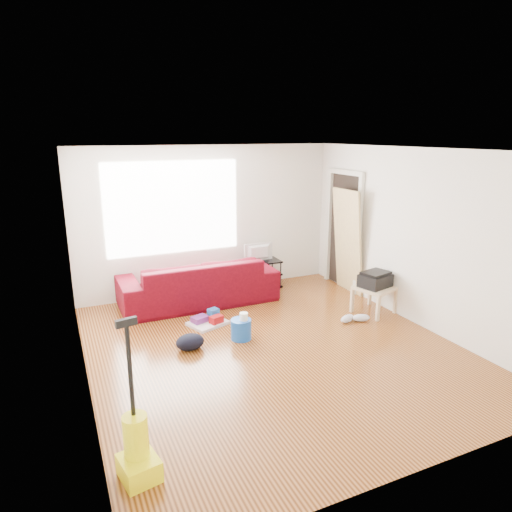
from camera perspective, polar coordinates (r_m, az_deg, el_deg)
name	(u,v)px	position (r m, az deg, el deg)	size (l,w,h in m)	color
room	(273,251)	(5.74, 2.17, 0.67)	(4.51, 5.01, 2.51)	#4A2008
sofa	(199,302)	(7.56, -7.14, -5.79)	(2.50, 0.98, 0.73)	#37010A
tv_stand	(260,274)	(8.13, 0.45, -2.25)	(0.73, 0.43, 0.50)	black
tv	(260,252)	(8.02, 0.45, 0.45)	(0.54, 0.07, 0.31)	black
side_table	(374,291)	(7.22, 14.59, -4.22)	(0.64, 0.64, 0.42)	tan
printer	(375,279)	(7.16, 14.68, -2.85)	(0.53, 0.45, 0.24)	black
bucket	(241,339)	(6.26, -1.87, -10.30)	(0.28, 0.28, 0.28)	blue
toilet_paper	(244,326)	(6.16, -1.53, -8.77)	(0.11, 0.11, 0.10)	white
cleaning_tray	(208,320)	(6.72, -5.97, -8.00)	(0.62, 0.56, 0.18)	silver
backpack	(190,349)	(6.04, -8.21, -11.46)	(0.37, 0.30, 0.20)	black
sneakers	(354,318)	(6.91, 12.16, -7.61)	(0.49, 0.25, 0.11)	silver
vacuum	(137,449)	(4.06, -14.62, -22.32)	(0.34, 0.37, 1.35)	#FFF80C
door_panel	(345,291)	(8.19, 11.05, -4.31)	(0.04, 0.72, 1.79)	tan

